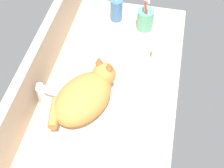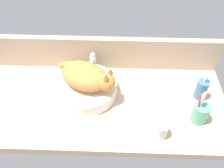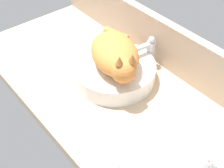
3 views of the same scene
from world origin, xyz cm
name	(u,v)px [view 1 (image 1 of 3)]	position (x,y,z in cm)	size (l,w,h in cm)	color
ground_plane	(102,109)	(0.00, 0.00, -2.00)	(131.54, 57.37, 4.00)	#D1B28E
backsplash_panel	(32,80)	(0.00, 26.89, 9.79)	(131.54, 3.60, 19.58)	tan
sink_basin	(85,112)	(-6.24, 5.19, 3.48)	(31.80, 31.80, 6.96)	white
cat	(85,95)	(-4.96, 4.72, 12.71)	(30.15, 25.54, 14.00)	orange
faucet	(45,95)	(-4.06, 20.96, 7.30)	(4.26, 11.86, 13.60)	silver
soap_dispenser	(116,10)	(52.44, 4.77, 5.73)	(5.94, 5.94, 14.54)	#3F72B2
toothbrush_cup	(145,19)	(48.96, -9.79, 5.29)	(7.90, 7.90, 18.69)	#5BB28E
water_glass	(160,54)	(29.57, -18.97, 3.41)	(6.91, 6.91, 7.93)	white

